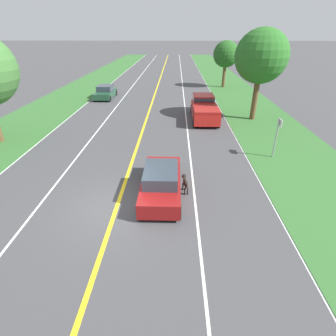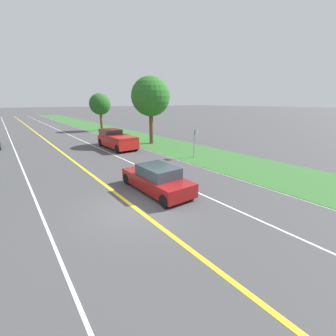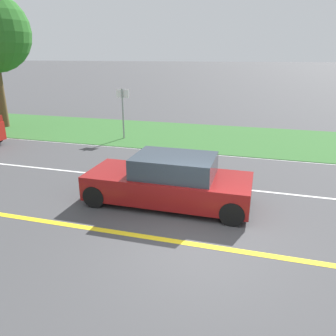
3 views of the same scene
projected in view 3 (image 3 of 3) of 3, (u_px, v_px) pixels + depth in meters
The scene contains 8 objects.
ground_plane at pixel (195, 244), 7.27m from camera, with size 400.00×400.00×0.00m, color #424244.
centre_divider_line at pixel (195, 244), 7.27m from camera, with size 0.18×160.00×0.01m, color yellow.
lane_edge_line_right at pixel (229, 156), 13.63m from camera, with size 0.14×160.00×0.01m, color white.
lane_dash_same_dir at pixel (217, 187), 10.45m from camera, with size 0.10×160.00×0.01m, color white.
grass_verge_right at pixel (235, 139), 16.35m from camera, with size 6.00×160.00×0.03m, color #33662D.
ego_car at pixel (169, 181), 9.10m from camera, with size 1.82×4.55×1.41m.
dog at pixel (172, 172), 10.24m from camera, with size 0.33×1.07×0.80m.
street_sign at pixel (123, 107), 15.94m from camera, with size 0.11×0.64×2.47m.
Camera 3 is at (-6.23, -1.17, 3.99)m, focal length 35.00 mm.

